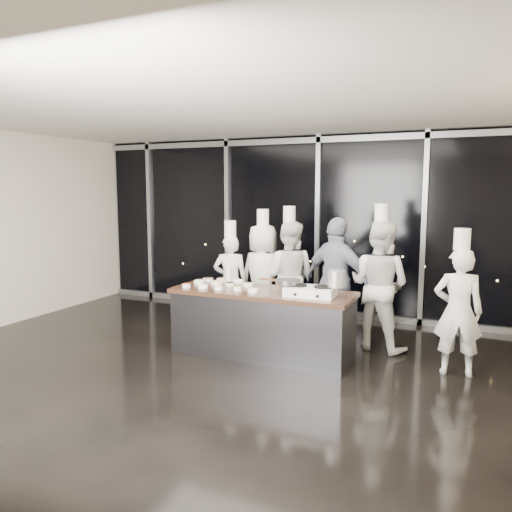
{
  "coord_description": "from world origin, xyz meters",
  "views": [
    {
      "loc": [
        2.59,
        -5.14,
        2.24
      ],
      "look_at": [
        -0.22,
        1.2,
        1.32
      ],
      "focal_mm": 35.0,
      "sensor_mm": 36.0,
      "label": 1
    }
  ],
  "objects_px": {
    "chef_side": "(458,310)",
    "chef_center": "(289,276)",
    "stock_pot": "(336,279)",
    "chef_left": "(263,276)",
    "chef_far_left": "(231,280)",
    "frying_pan": "(287,281)",
    "demo_counter": "(262,323)",
    "guest": "(337,281)",
    "chef_right": "(379,285)",
    "stove": "(310,291)"
  },
  "relations": [
    {
      "from": "frying_pan",
      "to": "guest",
      "type": "bearing_deg",
      "value": 67.19
    },
    {
      "from": "chef_center",
      "to": "guest",
      "type": "height_order",
      "value": "chef_center"
    },
    {
      "from": "guest",
      "to": "chef_right",
      "type": "height_order",
      "value": "chef_right"
    },
    {
      "from": "stock_pot",
      "to": "stove",
      "type": "bearing_deg",
      "value": -175.19
    },
    {
      "from": "demo_counter",
      "to": "stove",
      "type": "xyz_separation_m",
      "value": [
        0.7,
        -0.09,
        0.51
      ]
    },
    {
      "from": "chef_side",
      "to": "chef_far_left",
      "type": "bearing_deg",
      "value": -19.99
    },
    {
      "from": "demo_counter",
      "to": "guest",
      "type": "height_order",
      "value": "guest"
    },
    {
      "from": "chef_center",
      "to": "chef_side",
      "type": "relative_size",
      "value": 1.11
    },
    {
      "from": "stove",
      "to": "chef_right",
      "type": "relative_size",
      "value": 0.31
    },
    {
      "from": "frying_pan",
      "to": "chef_center",
      "type": "relative_size",
      "value": 0.28
    },
    {
      "from": "frying_pan",
      "to": "stock_pot",
      "type": "relative_size",
      "value": 2.7
    },
    {
      "from": "chef_center",
      "to": "chef_side",
      "type": "distance_m",
      "value": 2.7
    },
    {
      "from": "stove",
      "to": "chef_right",
      "type": "height_order",
      "value": "chef_right"
    },
    {
      "from": "chef_center",
      "to": "guest",
      "type": "distance_m",
      "value": 0.92
    },
    {
      "from": "guest",
      "to": "chef_side",
      "type": "height_order",
      "value": "guest"
    },
    {
      "from": "demo_counter",
      "to": "chef_center",
      "type": "relative_size",
      "value": 1.24
    },
    {
      "from": "guest",
      "to": "chef_right",
      "type": "bearing_deg",
      "value": -158.53
    },
    {
      "from": "demo_counter",
      "to": "chef_right",
      "type": "height_order",
      "value": "chef_right"
    },
    {
      "from": "chef_far_left",
      "to": "chef_center",
      "type": "relative_size",
      "value": 0.88
    },
    {
      "from": "chef_side",
      "to": "demo_counter",
      "type": "bearing_deg",
      "value": -0.75
    },
    {
      "from": "demo_counter",
      "to": "stock_pot",
      "type": "relative_size",
      "value": 11.73
    },
    {
      "from": "stove",
      "to": "frying_pan",
      "type": "relative_size",
      "value": 1.12
    },
    {
      "from": "chef_far_left",
      "to": "guest",
      "type": "height_order",
      "value": "guest"
    },
    {
      "from": "chef_center",
      "to": "chef_right",
      "type": "xyz_separation_m",
      "value": [
        1.47,
        -0.32,
        0.03
      ]
    },
    {
      "from": "chef_center",
      "to": "chef_right",
      "type": "distance_m",
      "value": 1.5
    },
    {
      "from": "demo_counter",
      "to": "stove",
      "type": "distance_m",
      "value": 0.87
    },
    {
      "from": "stock_pot",
      "to": "chef_center",
      "type": "relative_size",
      "value": 0.11
    },
    {
      "from": "chef_far_left",
      "to": "chef_center",
      "type": "bearing_deg",
      "value": 173.34
    },
    {
      "from": "chef_side",
      "to": "chef_center",
      "type": "bearing_deg",
      "value": -28.67
    },
    {
      "from": "chef_far_left",
      "to": "frying_pan",
      "type": "bearing_deg",
      "value": 120.65
    },
    {
      "from": "chef_left",
      "to": "chef_far_left",
      "type": "bearing_deg",
      "value": 25.02
    },
    {
      "from": "demo_counter",
      "to": "chef_side",
      "type": "bearing_deg",
      "value": 7.31
    },
    {
      "from": "stock_pot",
      "to": "chef_left",
      "type": "bearing_deg",
      "value": 140.81
    },
    {
      "from": "chef_left",
      "to": "chef_right",
      "type": "distance_m",
      "value": 1.89
    },
    {
      "from": "stock_pot",
      "to": "chef_left",
      "type": "height_order",
      "value": "chef_left"
    },
    {
      "from": "stock_pot",
      "to": "chef_far_left",
      "type": "xyz_separation_m",
      "value": [
        -2.03,
        1.1,
        -0.36
      ]
    },
    {
      "from": "chef_left",
      "to": "chef_right",
      "type": "bearing_deg",
      "value": -178.03
    },
    {
      "from": "chef_side",
      "to": "frying_pan",
      "type": "bearing_deg",
      "value": 3.26
    },
    {
      "from": "demo_counter",
      "to": "guest",
      "type": "distance_m",
      "value": 1.3
    },
    {
      "from": "chef_far_left",
      "to": "chef_right",
      "type": "xyz_separation_m",
      "value": [
        2.39,
        -0.1,
        0.13
      ]
    },
    {
      "from": "stock_pot",
      "to": "chef_side",
      "type": "xyz_separation_m",
      "value": [
        1.41,
        0.38,
        -0.34
      ]
    },
    {
      "from": "stove",
      "to": "chef_left",
      "type": "relative_size",
      "value": 0.33
    },
    {
      "from": "demo_counter",
      "to": "chef_right",
      "type": "xyz_separation_m",
      "value": [
        1.38,
        0.94,
        0.47
      ]
    },
    {
      "from": "frying_pan",
      "to": "chef_side",
      "type": "distance_m",
      "value": 2.1
    },
    {
      "from": "chef_center",
      "to": "chef_left",
      "type": "bearing_deg",
      "value": 4.98
    },
    {
      "from": "demo_counter",
      "to": "chef_right",
      "type": "bearing_deg",
      "value": 34.22
    },
    {
      "from": "guest",
      "to": "chef_center",
      "type": "bearing_deg",
      "value": 0.3
    },
    {
      "from": "demo_counter",
      "to": "stove",
      "type": "bearing_deg",
      "value": -7.22
    },
    {
      "from": "demo_counter",
      "to": "frying_pan",
      "type": "distance_m",
      "value": 0.74
    },
    {
      "from": "chef_left",
      "to": "guest",
      "type": "xyz_separation_m",
      "value": [
        1.27,
        -0.25,
        0.06
      ]
    }
  ]
}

